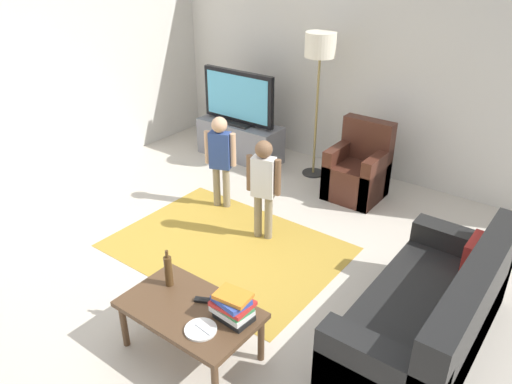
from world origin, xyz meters
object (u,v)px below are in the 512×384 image
child_center (263,181)px  floor_lamp (320,53)px  book_stack (233,306)px  bottle (168,271)px  plate (201,330)px  tv_stand (240,141)px  couch (434,319)px  child_near_tv (220,154)px  tv_remote (206,300)px  armchair (359,172)px  tv (238,98)px  coffee_table (190,313)px

child_center → floor_lamp: bearing=103.1°
book_stack → bottle: bearing=-179.4°
floor_lamp → plate: 3.67m
tv_stand → book_stack: bearing=-52.0°
couch → child_near_tv: size_ratio=1.69×
tv_remote → tv_stand: bearing=97.9°
child_center → bottle: child_center is taller
armchair → child_center: bearing=-103.7°
tv_stand → couch: (3.38, -1.96, 0.05)m
tv_remote → plate: size_ratio=0.77×
armchair → book_stack: 2.95m
couch → tv_remote: bearing=-144.3°
plate → tv: bearing=125.0°
tv → book_stack: (2.30, -2.92, -0.33)m
book_stack → bottle: bottle is taller
child_near_tv → bottle: child_near_tv is taller
plate → book_stack: bearing=67.5°
couch → floor_lamp: 3.36m
child_center → tv_remote: bearing=-68.9°
armchair → tv_remote: armchair is taller
coffee_table → child_center: bearing=108.0°
tv_stand → couch: couch is taller
plate → armchair: bearing=97.2°
armchair → child_center: 1.49m
child_near_tv → bottle: (0.98, -1.74, -0.09)m
floor_lamp → armchair: bearing=-14.9°
bottle → tv_remote: 0.37m
couch → floor_lamp: floor_lamp is taller
floor_lamp → child_center: bearing=-76.9°
tv_stand → book_stack: (2.30, -2.94, 0.28)m
bottle → armchair: bearing=87.5°
tv_remote → bottle: bearing=156.4°
armchair → plate: bearing=-82.8°
child_center → tv_remote: size_ratio=6.22×
couch → child_center: (-1.91, 0.51, 0.35)m
couch → book_stack: 1.48m
armchair → book_stack: size_ratio=3.06×
tv → tv_remote: bearing=-55.0°
couch → bottle: 1.98m
coffee_table → bottle: bearing=161.6°
tv → coffee_table: size_ratio=1.10×
child_center → plate: 1.88m
tv_stand → child_near_tv: (0.70, -1.21, 0.40)m
book_stack → tv_remote: size_ratio=1.73×
couch → child_near_tv: 2.80m
armchair → coffee_table: armchair is taller
floor_lamp → bottle: 3.31m
tv_stand → floor_lamp: bearing=7.9°
coffee_table → armchair: bearing=93.3°
child_center → tv_remote: (0.57, -1.47, -0.21)m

